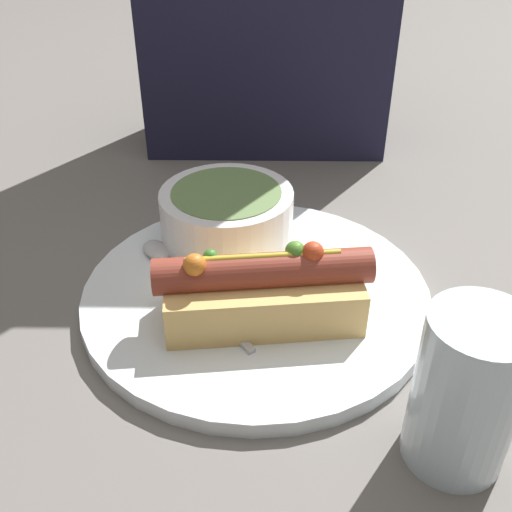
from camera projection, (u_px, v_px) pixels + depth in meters
The scene contains 6 objects.
ground_plane at pixel (256, 301), 0.52m from camera, with size 4.00×4.00×0.00m, color slate.
dinner_plate at pixel (256, 294), 0.51m from camera, with size 0.30×0.30×0.01m.
hot_dog at pixel (263, 290), 0.46m from camera, with size 0.17×0.08×0.07m.
soup_bowl at pixel (227, 214), 0.56m from camera, with size 0.12×0.12×0.05m.
spoon at pixel (172, 266), 0.53m from camera, with size 0.11×0.15×0.01m.
drinking_glass at pixel (466, 392), 0.36m from camera, with size 0.06×0.06×0.11m.
Camera 1 is at (0.01, -0.41, 0.32)m, focal length 42.00 mm.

